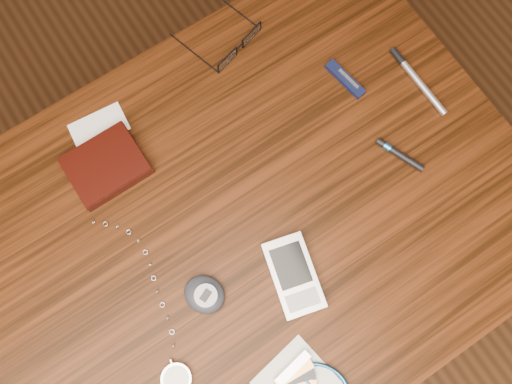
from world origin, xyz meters
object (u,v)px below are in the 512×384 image
Objects in this scene: pda_phone at (294,275)px; pedometer at (204,294)px; pocket_knife at (345,79)px; notepad_keys at (311,383)px; pocket_watch at (174,372)px; wallet_and_card at (106,165)px; silver_pen at (414,76)px; eyeglasses at (236,45)px; desk at (229,242)px.

pedometer reaches higher than pda_phone.
notepad_keys is at bearing -131.67° from pocket_knife.
notepad_keys is (0.16, -0.12, -0.00)m from pocket_watch.
silver_pen is (0.52, -0.15, -0.01)m from wallet_and_card.
pda_phone is at bearing -110.27° from eyeglasses.
pocket_watch is (-0.18, -0.13, 0.11)m from desk.
wallet_and_card is 1.83× the size of pocket_knife.
pedometer is at bearing -129.47° from eyeglasses.
notepad_keys is (0.06, -0.20, -0.01)m from pedometer.
desk is 0.43m from silver_pen.
pocket_knife is (0.32, 0.11, 0.11)m from desk.
pda_phone is at bearing -65.57° from desk.
notepad_keys is 0.95× the size of silver_pen.
pocket_watch is at bearing -153.39° from pocket_knife.
eyeglasses is (0.30, 0.07, -0.00)m from wallet_and_card.
pedometer is at bearing 158.54° from pda_phone.
pda_phone is (0.05, -0.11, 0.11)m from desk.
pocket_watch is 2.08× the size of silver_pen.
eyeglasses is 0.41m from pda_phone.
pedometer is at bearing -84.76° from wallet_and_card.
silver_pen reaches higher than desk.
pocket_knife is at bearing 149.34° from silver_pen.
wallet_and_card reaches higher than desk.
pda_phone is 0.98× the size of notepad_keys.
pedometer is 0.98× the size of pocket_knife.
pda_phone is at bearing -139.30° from pocket_knife.
eyeglasses reaches higher than pocket_knife.
pedometer reaches higher than desk.
silver_pen is at bearing 24.43° from pda_phone.
notepad_keys reaches higher than desk.
eyeglasses is 0.54m from pocket_watch.
pocket_watch is at bearing -142.63° from desk.
desk is at bearing -160.50° from pocket_knife.
desk is at bearing 86.74° from notepad_keys.
pocket_watch is 3.61× the size of pocket_knife.
pocket_knife is (0.12, -0.15, -0.01)m from eyeglasses.
notepad_keys is (-0.07, -0.14, -0.00)m from pda_phone.
notepad_keys is 0.53m from silver_pen.
wallet_and_card is at bearing 95.24° from pedometer.
pocket_watch is (-0.37, -0.40, -0.01)m from eyeglasses.
pocket_watch is 0.62m from silver_pen.
silver_pen is (0.22, -0.21, -0.01)m from eyeglasses.
pocket_knife is (0.39, 0.17, -0.01)m from pedometer.
notepad_keys is 1.65× the size of pocket_knife.
eyeglasses is at bearing 47.35° from pocket_watch.
pocket_watch is 0.12m from pedometer.
pda_phone is at bearing -155.57° from silver_pen.
wallet_and_card is 0.47m from notepad_keys.
eyeglasses is 1.07× the size of pda_phone.
wallet_and_card is at bearing 100.83° from notepad_keys.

